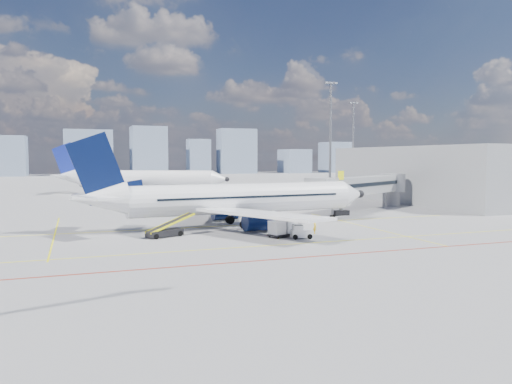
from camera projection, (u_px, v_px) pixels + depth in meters
ground at (259, 235)px, 51.88m from camera, size 420.00×420.00×0.00m
apron_markings at (267, 241)px, 48.02m from camera, size 90.00×35.12×0.01m
jet_bridge at (366, 186)px, 75.47m from camera, size 23.55×15.78×6.30m
terminal_block at (417, 175)px, 89.50m from camera, size 10.00×42.00×10.00m
floodlight_mast_ne at (330, 134)px, 115.43m from camera, size 3.20×0.61×25.45m
floodlight_mast_far at (353, 140)px, 157.44m from camera, size 3.20×0.61×25.45m
distant_skyline at (95, 152)px, 226.20m from camera, size 251.82×15.81×31.45m
main_aircraft at (232, 199)px, 58.03m from camera, size 36.57×31.83×10.79m
second_aircraft at (139, 179)px, 110.44m from camera, size 37.67×31.78×11.65m
baggage_tug at (300, 232)px, 49.74m from camera, size 2.22×1.58×1.42m
cargo_dolly at (283, 228)px, 50.71m from camera, size 3.44×2.35×1.73m
belt_loader at (166, 231)px, 50.85m from camera, size 5.44×3.32×2.24m
ramp_worker at (315, 227)px, 52.94m from camera, size 0.47×0.61×1.50m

